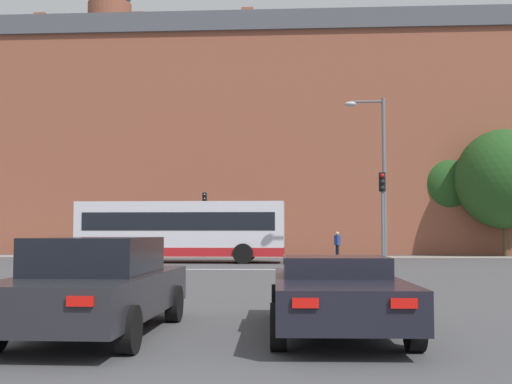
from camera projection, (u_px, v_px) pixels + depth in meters
stop_line_strip at (269, 269)px, 26.72m from camera, size 7.32×0.30×0.01m
far_pavement at (278, 257)px, 40.07m from camera, size 68.13×2.50×0.01m
brick_civic_building at (292, 141)px, 49.91m from camera, size 48.77×12.47×23.16m
car_saloon_left at (97, 285)px, 9.90m from camera, size 2.08×4.90×1.50m
car_roadster_right at (336, 292)px, 10.08m from camera, size 2.14×4.91×1.20m
bus_crossing_lead at (182, 230)px, 32.81m from camera, size 10.49×2.69×3.09m
traffic_light_near_right at (383, 204)px, 26.77m from camera, size 0.26×0.31×4.06m
traffic_light_far_left at (204, 213)px, 39.70m from camera, size 0.26×0.31×4.00m
street_lamp_junction at (378, 165)px, 27.58m from camera, size 1.75×0.36×7.36m
pedestrian_waiting at (337, 242)px, 39.31m from camera, size 0.38×0.46×1.57m
tree_by_building at (445, 185)px, 44.56m from camera, size 4.30×4.30×7.06m
tree_kerbside at (504, 179)px, 41.60m from camera, size 6.17×6.17×8.23m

